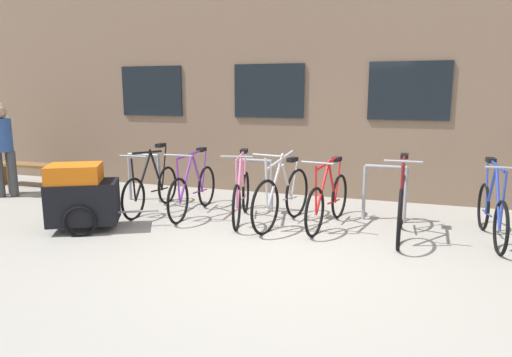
# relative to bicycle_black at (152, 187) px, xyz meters

# --- Properties ---
(ground_plane) EXTENTS (42.00, 42.00, 0.00)m
(ground_plane) POSITION_rel_bicycle_black_xyz_m (2.60, -1.39, -0.37)
(ground_plane) COLOR #9E998E
(storefront_building) EXTENTS (28.00, 7.88, 6.16)m
(storefront_building) POSITION_rel_bicycle_black_xyz_m (2.60, 5.73, 2.71)
(storefront_building) COLOR #7A604C
(storefront_building) RESTS_ON ground
(bike_rack) EXTENTS (6.63, 0.05, 0.83)m
(bike_rack) POSITION_rel_bicycle_black_xyz_m (2.55, 0.51, 0.14)
(bike_rack) COLOR gray
(bike_rack) RESTS_ON ground
(bicycle_black) EXTENTS (0.44, 1.72, 1.05)m
(bicycle_black) POSITION_rel_bicycle_black_xyz_m (0.00, 0.00, 0.00)
(bicycle_black) COLOR black
(bicycle_black) RESTS_ON ground
(bicycle_silver) EXTENTS (0.51, 1.71, 1.08)m
(bicycle_silver) POSITION_rel_bicycle_black_xyz_m (2.18, -0.11, 0.03)
(bicycle_silver) COLOR black
(bicycle_silver) RESTS_ON ground
(bicycle_red) EXTENTS (0.46, 1.69, 1.00)m
(bicycle_red) POSITION_rel_bicycle_black_xyz_m (2.81, 0.02, 0.00)
(bicycle_red) COLOR black
(bicycle_red) RESTS_ON ground
(bicycle_blue) EXTENTS (0.44, 1.69, 1.04)m
(bicycle_blue) POSITION_rel_bicycle_black_xyz_m (4.89, 0.03, 0.01)
(bicycle_blue) COLOR black
(bicycle_blue) RESTS_ON ground
(bicycle_pink) EXTENTS (0.51, 1.61, 1.04)m
(bicycle_pink) POSITION_rel_bicycle_black_xyz_m (1.55, -0.06, 0.00)
(bicycle_pink) COLOR black
(bicycle_pink) RESTS_ON ground
(bicycle_purple) EXTENTS (0.44, 1.76, 1.01)m
(bicycle_purple) POSITION_rel_bicycle_black_xyz_m (0.72, 0.03, 0.01)
(bicycle_purple) COLOR black
(bicycle_purple) RESTS_ON ground
(bicycle_maroon) EXTENTS (0.44, 1.75, 1.09)m
(bicycle_maroon) POSITION_rel_bicycle_black_xyz_m (3.80, -0.16, 0.04)
(bicycle_maroon) COLOR black
(bicycle_maroon) RESTS_ON ground
(bike_trailer) EXTENTS (1.42, 0.97, 0.93)m
(bike_trailer) POSITION_rel_bicycle_black_xyz_m (-0.35, -1.22, 0.10)
(bike_trailer) COLOR black
(bike_trailer) RESTS_ON ground
(wooden_bench) EXTENTS (1.46, 0.40, 0.45)m
(wooden_bench) POSITION_rel_bicycle_black_xyz_m (-3.42, 0.91, -0.04)
(wooden_bench) COLOR brown
(wooden_bench) RESTS_ON ground
(person_by_bench) EXTENTS (0.32, 0.32, 1.62)m
(person_by_bench) POSITION_rel_bicycle_black_xyz_m (-2.98, 0.01, 0.56)
(person_by_bench) COLOR #3F3F42
(person_by_bench) RESTS_ON ground
(person_browsing) EXTENTS (0.32, 0.34, 1.68)m
(person_browsing) POSITION_rel_bicycle_black_xyz_m (-3.20, 0.18, 0.60)
(person_browsing) COLOR brown
(person_browsing) RESTS_ON ground
(backpack) EXTENTS (0.32, 0.26, 0.44)m
(backpack) POSITION_rel_bicycle_black_xyz_m (-1.95, 0.07, -0.15)
(backpack) COLOR #1E4C1E
(backpack) RESTS_ON ground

